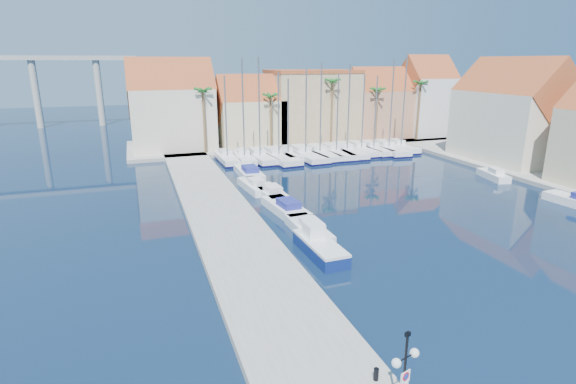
% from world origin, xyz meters
% --- Properties ---
extents(ground, '(260.00, 260.00, 0.00)m').
position_xyz_m(ground, '(0.00, 0.00, 0.00)').
color(ground, black).
rests_on(ground, ground).
extents(quay_west, '(6.00, 77.00, 0.50)m').
position_xyz_m(quay_west, '(-9.00, 13.50, 0.25)').
color(quay_west, gray).
rests_on(quay_west, ground).
extents(shore_north, '(54.00, 16.00, 0.50)m').
position_xyz_m(shore_north, '(10.00, 48.00, 0.25)').
color(shore_north, gray).
rests_on(shore_north, ground).
extents(shore_east, '(12.00, 60.00, 0.50)m').
position_xyz_m(shore_east, '(32.00, 15.00, 0.25)').
color(shore_east, gray).
rests_on(shore_east, ground).
extents(lamp_post, '(1.27, 0.63, 3.86)m').
position_xyz_m(lamp_post, '(-7.22, -11.66, 3.04)').
color(lamp_post, black).
rests_on(lamp_post, quay_west).
extents(bollard, '(0.22, 0.22, 0.56)m').
position_xyz_m(bollard, '(-6.91, -9.31, 0.78)').
color(bollard, black).
rests_on(bollard, quay_west).
extents(fishing_boat, '(2.12, 5.86, 2.03)m').
position_xyz_m(fishing_boat, '(-3.79, 4.33, 0.67)').
color(fishing_boat, navy).
rests_on(fishing_boat, ground).
extents(motorboat_west_0, '(2.03, 6.21, 1.40)m').
position_xyz_m(motorboat_west_0, '(-3.10, 8.05, 0.51)').
color(motorboat_west_0, white).
rests_on(motorboat_west_0, ground).
extents(motorboat_west_1, '(2.85, 6.94, 1.40)m').
position_xyz_m(motorboat_west_1, '(-3.13, 13.75, 0.51)').
color(motorboat_west_1, white).
rests_on(motorboat_west_1, ground).
extents(motorboat_west_2, '(2.28, 6.28, 1.40)m').
position_xyz_m(motorboat_west_2, '(-3.01, 18.86, 0.51)').
color(motorboat_west_2, white).
rests_on(motorboat_west_2, ground).
extents(motorboat_west_3, '(2.42, 6.10, 1.40)m').
position_xyz_m(motorboat_west_3, '(-3.91, 22.01, 0.51)').
color(motorboat_west_3, white).
rests_on(motorboat_west_3, ground).
extents(motorboat_west_4, '(2.38, 7.24, 1.40)m').
position_xyz_m(motorboat_west_4, '(-3.00, 28.05, 0.51)').
color(motorboat_west_4, white).
rests_on(motorboat_west_4, ground).
extents(motorboat_east_1, '(2.56, 5.15, 1.40)m').
position_xyz_m(motorboat_east_1, '(23.98, 17.52, 0.51)').
color(motorboat_east_1, white).
rests_on(motorboat_east_1, ground).
extents(sailboat_0, '(2.36, 8.32, 11.59)m').
position_xyz_m(sailboat_0, '(-3.97, 36.76, 0.60)').
color(sailboat_0, white).
rests_on(sailboat_0, ground).
extents(sailboat_1, '(2.86, 8.64, 13.73)m').
position_xyz_m(sailboat_1, '(-1.65, 36.27, 0.64)').
color(sailboat_1, white).
rests_on(sailboat_1, ground).
extents(sailboat_2, '(3.18, 9.55, 13.97)m').
position_xyz_m(sailboat_2, '(0.46, 36.26, 0.62)').
color(sailboat_2, white).
rests_on(sailboat_2, ground).
extents(sailboat_3, '(3.92, 11.48, 12.05)m').
position_xyz_m(sailboat_3, '(2.98, 35.75, 0.56)').
color(sailboat_3, white).
rests_on(sailboat_3, ground).
extents(sailboat_4, '(2.29, 8.13, 11.09)m').
position_xyz_m(sailboat_4, '(4.71, 36.51, 0.60)').
color(sailboat_4, white).
rests_on(sailboat_4, ground).
extents(sailboat_5, '(3.81, 11.56, 12.48)m').
position_xyz_m(sailboat_5, '(7.02, 35.95, 0.57)').
color(sailboat_5, white).
rests_on(sailboat_5, ground).
extents(sailboat_6, '(3.60, 10.63, 13.22)m').
position_xyz_m(sailboat_6, '(9.26, 35.95, 0.59)').
color(sailboat_6, white).
rests_on(sailboat_6, ground).
extents(sailboat_7, '(3.00, 10.31, 11.66)m').
position_xyz_m(sailboat_7, '(11.89, 35.89, 0.57)').
color(sailboat_7, white).
rests_on(sailboat_7, ground).
extents(sailboat_8, '(3.46, 11.03, 12.97)m').
position_xyz_m(sailboat_8, '(13.83, 36.32, 0.58)').
color(sailboat_8, white).
rests_on(sailboat_8, ground).
extents(sailboat_9, '(2.61, 9.33, 11.61)m').
position_xyz_m(sailboat_9, '(16.30, 36.52, 0.58)').
color(sailboat_9, white).
rests_on(sailboat_9, ground).
extents(sailboat_10, '(2.96, 9.43, 11.33)m').
position_xyz_m(sailboat_10, '(18.26, 36.34, 0.58)').
color(sailboat_10, white).
rests_on(sailboat_10, ground).
extents(sailboat_11, '(3.71, 10.81, 13.63)m').
position_xyz_m(sailboat_11, '(20.70, 36.01, 0.59)').
color(sailboat_11, white).
rests_on(sailboat_11, ground).
extents(sailboat_12, '(2.33, 8.64, 14.44)m').
position_xyz_m(sailboat_12, '(23.12, 36.45, 0.65)').
color(sailboat_12, white).
rests_on(sailboat_12, ground).
extents(building_0, '(12.30, 9.00, 13.50)m').
position_xyz_m(building_0, '(-10.00, 47.00, 6.52)').
color(building_0, beige).
rests_on(building_0, shore_north).
extents(building_1, '(10.30, 8.00, 11.00)m').
position_xyz_m(building_1, '(2.00, 47.00, 5.30)').
color(building_1, beige).
rests_on(building_1, shore_north).
extents(building_2, '(14.20, 10.20, 11.50)m').
position_xyz_m(building_2, '(13.00, 48.00, 6.26)').
color(building_2, tan).
rests_on(building_2, shore_north).
extents(building_3, '(10.30, 8.00, 12.00)m').
position_xyz_m(building_3, '(25.00, 47.00, 5.86)').
color(building_3, tan).
rests_on(building_3, shore_north).
extents(building_4, '(8.30, 8.00, 14.00)m').
position_xyz_m(building_4, '(34.00, 46.00, 6.97)').
color(building_4, silver).
rests_on(building_4, shore_north).
extents(building_6, '(9.00, 14.30, 13.50)m').
position_xyz_m(building_6, '(32.00, 24.00, 6.52)').
color(building_6, beige).
rests_on(building_6, shore_east).
extents(palm_0, '(2.60, 2.60, 10.15)m').
position_xyz_m(palm_0, '(-6.00, 42.00, 9.08)').
color(palm_0, brown).
rests_on(palm_0, shore_north).
extents(palm_1, '(2.60, 2.60, 9.15)m').
position_xyz_m(palm_1, '(4.00, 42.00, 8.14)').
color(palm_1, brown).
rests_on(palm_1, shore_north).
extents(palm_2, '(2.60, 2.60, 11.15)m').
position_xyz_m(palm_2, '(14.00, 42.00, 10.02)').
color(palm_2, brown).
rests_on(palm_2, shore_north).
extents(palm_3, '(2.60, 2.60, 9.65)m').
position_xyz_m(palm_3, '(22.00, 42.00, 8.61)').
color(palm_3, brown).
rests_on(palm_3, shore_north).
extents(palm_4, '(2.60, 2.60, 10.65)m').
position_xyz_m(palm_4, '(30.00, 42.00, 9.55)').
color(palm_4, brown).
rests_on(palm_4, shore_north).
extents(viaduct, '(48.00, 2.20, 14.45)m').
position_xyz_m(viaduct, '(-39.07, 82.00, 10.25)').
color(viaduct, '#9E9E99').
rests_on(viaduct, ground).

